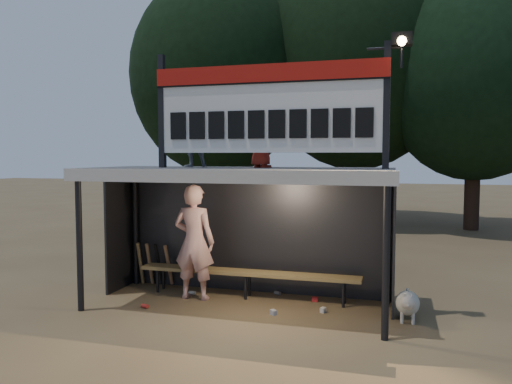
# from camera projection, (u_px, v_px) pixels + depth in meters

# --- Properties ---
(ground) EXTENTS (80.00, 80.00, 0.00)m
(ground) POSITION_uv_depth(u_px,v_px,m) (238.00, 306.00, 8.34)
(ground) COLOR brown
(ground) RESTS_ON ground
(player) EXTENTS (0.75, 0.50, 2.03)m
(player) POSITION_uv_depth(u_px,v_px,m) (194.00, 242.00, 8.74)
(player) COLOR white
(player) RESTS_ON ground
(child_a) EXTENTS (0.66, 0.64, 1.08)m
(child_a) POSITION_uv_depth(u_px,v_px,m) (192.00, 137.00, 8.83)
(child_a) COLOR gray
(child_a) RESTS_ON dugout_shelter
(child_b) EXTENTS (0.57, 0.54, 0.98)m
(child_b) POSITION_uv_depth(u_px,v_px,m) (261.00, 138.00, 8.34)
(child_b) COLOR maroon
(child_b) RESTS_ON dugout_shelter
(dugout_shelter) EXTENTS (5.10, 2.08, 2.32)m
(dugout_shelter) POSITION_uv_depth(u_px,v_px,m) (242.00, 196.00, 8.45)
(dugout_shelter) COLOR #3E3D40
(dugout_shelter) RESTS_ON ground
(scoreboard_assembly) EXTENTS (4.10, 0.27, 1.99)m
(scoreboard_assembly) POSITION_uv_depth(u_px,v_px,m) (271.00, 105.00, 7.94)
(scoreboard_assembly) COLOR black
(scoreboard_assembly) RESTS_ON dugout_shelter
(bench) EXTENTS (4.00, 0.35, 0.48)m
(bench) POSITION_uv_depth(u_px,v_px,m) (247.00, 274.00, 8.84)
(bench) COLOR olive
(bench) RESTS_ON ground
(tree_left) EXTENTS (6.46, 6.46, 9.27)m
(tree_left) POSITION_uv_depth(u_px,v_px,m) (218.00, 76.00, 18.63)
(tree_left) COLOR black
(tree_left) RESTS_ON ground
(tree_mid) EXTENTS (7.22, 7.22, 10.36)m
(tree_mid) POSITION_uv_depth(u_px,v_px,m) (357.00, 58.00, 18.67)
(tree_mid) COLOR black
(tree_mid) RESTS_ON ground
(tree_right) EXTENTS (6.08, 6.08, 8.72)m
(tree_right) POSITION_uv_depth(u_px,v_px,m) (476.00, 76.00, 16.69)
(tree_right) COLOR #321F16
(tree_right) RESTS_ON ground
(dog) EXTENTS (0.36, 0.81, 0.49)m
(dog) POSITION_uv_depth(u_px,v_px,m) (408.00, 303.00, 7.59)
(dog) COLOR beige
(dog) RESTS_ON ground
(bats) EXTENTS (0.67, 0.35, 0.84)m
(bats) POSITION_uv_depth(u_px,v_px,m) (154.00, 264.00, 9.63)
(bats) COLOR #987947
(bats) RESTS_ON ground
(litter) EXTENTS (2.99, 1.46, 0.08)m
(litter) POSITION_uv_depth(u_px,v_px,m) (255.00, 302.00, 8.47)
(litter) COLOR #B31E20
(litter) RESTS_ON ground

